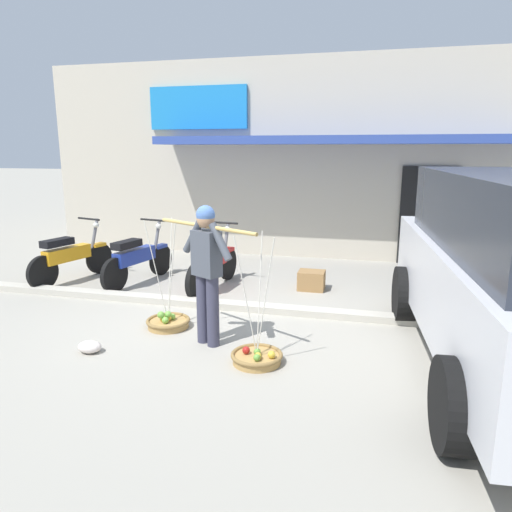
# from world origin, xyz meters

# --- Properties ---
(ground_plane) EXTENTS (90.00, 90.00, 0.00)m
(ground_plane) POSITION_xyz_m (0.00, 0.00, 0.00)
(ground_plane) COLOR #9E998C
(sidewalk_curb) EXTENTS (20.00, 0.24, 0.10)m
(sidewalk_curb) POSITION_xyz_m (0.00, 0.70, 0.05)
(sidewalk_curb) COLOR #BAB4A5
(sidewalk_curb) RESTS_ON ground
(fruit_vendor) EXTENTS (1.43, 0.79, 1.70)m
(fruit_vendor) POSITION_xyz_m (0.21, -0.60, 0.98)
(fruit_vendor) COLOR #38384C
(fruit_vendor) RESTS_ON ground
(fruit_basket_left_side) EXTENTS (0.58, 0.58, 1.45)m
(fruit_basket_left_side) POSITION_xyz_m (-0.50, -0.23, 0.08)
(fruit_basket_left_side) COLOR #B2894C
(fruit_basket_left_side) RESTS_ON ground
(fruit_basket_right_side) EXTENTS (0.58, 0.58, 1.45)m
(fruit_basket_right_side) POSITION_xyz_m (0.91, -0.98, 0.08)
(fruit_basket_right_side) COLOR #B2894C
(fruit_basket_right_side) RESTS_ON ground
(motorcycle_nearest_shop) EXTENTS (0.65, 1.78, 1.09)m
(motorcycle_nearest_shop) POSITION_xyz_m (-3.13, 1.44, 0.45)
(motorcycle_nearest_shop) COLOR black
(motorcycle_nearest_shop) RESTS_ON ground
(motorcycle_second_in_row) EXTENTS (0.59, 1.80, 1.09)m
(motorcycle_second_in_row) POSITION_xyz_m (-1.90, 1.60, 0.45)
(motorcycle_second_in_row) COLOR black
(motorcycle_second_in_row) RESTS_ON ground
(motorcycle_third_in_row) EXTENTS (0.54, 1.82, 1.09)m
(motorcycle_third_in_row) POSITION_xyz_m (-0.51, 1.59, 0.45)
(motorcycle_third_in_row) COLOR black
(motorcycle_third_in_row) RESTS_ON ground
(storefront_building) EXTENTS (13.00, 6.00, 4.20)m
(storefront_building) POSITION_xyz_m (1.20, 6.86, 2.10)
(storefront_building) COLOR beige
(storefront_building) RESTS_ON ground
(plastic_litter_bag) EXTENTS (0.28, 0.22, 0.14)m
(plastic_litter_bag) POSITION_xyz_m (-1.05, -1.19, 0.07)
(plastic_litter_bag) COLOR silver
(plastic_litter_bag) RESTS_ON ground
(wooden_crate) EXTENTS (0.44, 0.36, 0.32)m
(wooden_crate) POSITION_xyz_m (1.12, 1.97, 0.16)
(wooden_crate) COLOR olive
(wooden_crate) RESTS_ON ground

